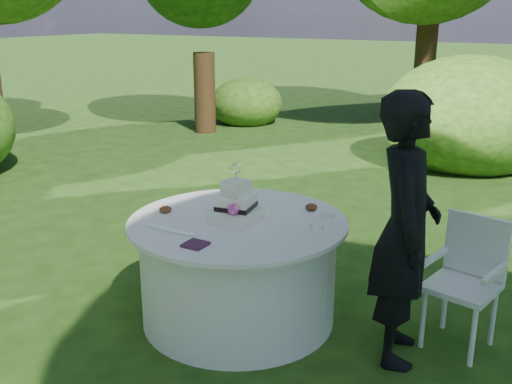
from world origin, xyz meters
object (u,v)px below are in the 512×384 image
guest (405,230)px  cake (236,206)px  napkins (195,245)px  table (238,269)px  chair (467,272)px

guest → cake: size_ratio=4.17×
napkins → table: size_ratio=0.09×
napkins → table: (-0.02, 0.55, -0.39)m
guest → cake: guest is taller
table → chair: chair is taller
guest → chair: guest is taller
napkins → table: bearing=92.5°
chair → guest: bearing=-132.6°
cake → napkins: bearing=-88.7°
guest → chair: (0.34, 0.37, -0.36)m
table → cake: 0.50m
table → cake: bearing=-71.4°
guest → table: 1.27m
cake → chair: bearing=19.2°
napkins → table: 0.67m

